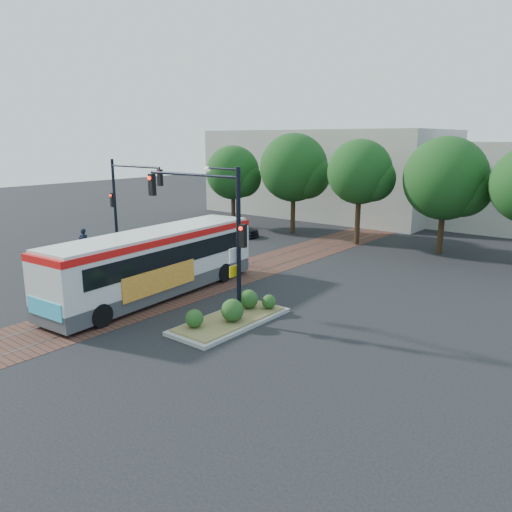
% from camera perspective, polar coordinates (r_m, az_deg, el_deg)
% --- Properties ---
extents(ground, '(120.00, 120.00, 0.00)m').
position_cam_1_polar(ground, '(24.20, -9.89, -4.34)').
color(ground, black).
rests_on(ground, ground).
extents(trackbed, '(3.60, 40.00, 0.02)m').
position_cam_1_polar(trackbed, '(26.88, -3.50, -2.37)').
color(trackbed, '#512E25').
rests_on(trackbed, ground).
extents(tree_row, '(26.40, 5.60, 7.67)m').
position_cam_1_polar(tree_row, '(35.54, 11.66, 9.16)').
color(tree_row, '#382314').
rests_on(tree_row, ground).
extents(warehouses, '(40.00, 13.00, 8.00)m').
position_cam_1_polar(warehouses, '(47.52, 16.66, 8.60)').
color(warehouses, '#ADA899').
rests_on(warehouses, ground).
extents(city_bus, '(3.33, 11.73, 3.10)m').
position_cam_1_polar(city_bus, '(23.69, -11.31, -0.45)').
color(city_bus, '#404042').
rests_on(city_bus, ground).
extents(traffic_island, '(2.20, 5.20, 1.13)m').
position_cam_1_polar(traffic_island, '(20.24, -2.72, -6.72)').
color(traffic_island, gray).
rests_on(traffic_island, ground).
extents(signal_pole_main, '(5.49, 0.46, 6.00)m').
position_cam_1_polar(signal_pole_main, '(19.97, -4.73, 4.34)').
color(signal_pole_main, black).
rests_on(signal_pole_main, ground).
extents(signal_pole_left, '(4.99, 0.34, 6.00)m').
position_cam_1_polar(signal_pole_left, '(32.31, -14.74, 6.85)').
color(signal_pole_left, black).
rests_on(signal_pole_left, ground).
extents(officer, '(0.81, 0.71, 1.85)m').
position_cam_1_polar(officer, '(32.70, -19.04, 1.41)').
color(officer, black).
rests_on(officer, ground).
extents(parked_car, '(4.11, 2.17, 1.14)m').
position_cam_1_polar(parked_car, '(38.13, -2.16, 3.20)').
color(parked_car, black).
rests_on(parked_car, ground).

